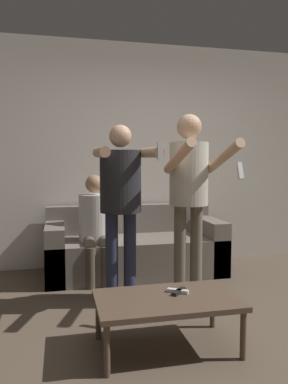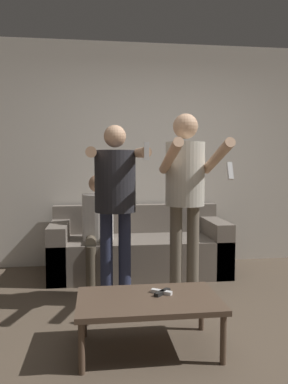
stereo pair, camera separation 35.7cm
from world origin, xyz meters
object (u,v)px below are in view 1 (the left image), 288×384
object	(u,v)px
person_standing_left	(121,192)
couch	(135,250)
coffee_table	(167,303)
remote_far	(178,291)
remote_near	(179,291)
person_seated	(95,223)
person_standing_right	(190,184)

from	to	relation	value
person_standing_left	couch	bearing A→B (deg)	72.05
coffee_table	remote_far	size ratio (longest dim) A/B	6.57
couch	coffee_table	bearing A→B (deg)	-94.30
coffee_table	person_standing_left	bearing A→B (deg)	102.34
remote_near	remote_far	world-z (taller)	same
person_seated	remote_near	xyz separation A→B (m)	(0.43, -1.55, -0.25)
person_seated	remote_near	bearing A→B (deg)	-74.44
couch	coffee_table	distance (m)	1.77
person_seated	remote_near	world-z (taller)	person_seated
coffee_table	remote_near	world-z (taller)	remote_near
couch	remote_near	xyz separation A→B (m)	(-0.03, -1.70, 0.10)
person_seated	remote_far	bearing A→B (deg)	-74.49
person_standing_left	coffee_table	size ratio (longest dim) A/B	1.66
person_standing_right	remote_near	world-z (taller)	person_standing_right
coffee_table	person_seated	bearing A→B (deg)	101.48
person_standing_left	person_seated	size ratio (longest dim) A/B	1.40
person_standing_right	coffee_table	world-z (taller)	person_standing_right
person_standing_left	person_standing_right	bearing A→B (deg)	-0.25
person_standing_left	remote_near	bearing A→B (deg)	-69.37
couch	person_standing_left	bearing A→B (deg)	-107.95
person_seated	remote_far	world-z (taller)	person_seated
person_seated	person_standing_right	bearing A→B (deg)	-46.22
person_standing_right	remote_near	size ratio (longest dim) A/B	12.80
person_standing_right	remote_far	bearing A→B (deg)	-115.04
person_seated	couch	bearing A→B (deg)	18.73
couch	person_standing_left	xyz separation A→B (m)	(-0.31, -0.96, 0.74)
person_standing_right	coffee_table	xyz separation A→B (m)	(-0.44, -0.81, -0.75)
person_standing_right	remote_far	distance (m)	1.07
person_standing_right	person_seated	world-z (taller)	person_standing_right
couch	remote_near	bearing A→B (deg)	-90.97
person_standing_right	remote_far	world-z (taller)	person_standing_right
couch	person_seated	distance (m)	0.60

